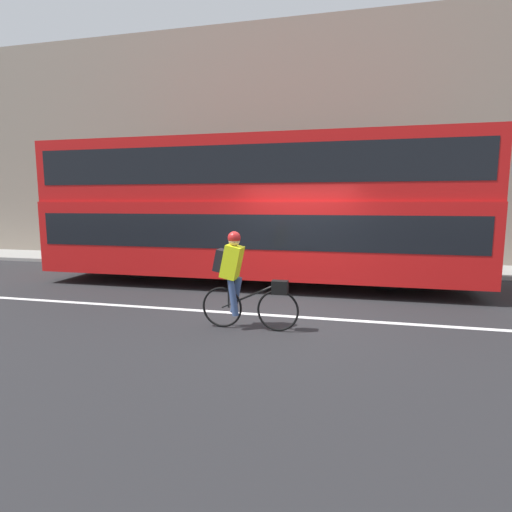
% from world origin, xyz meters
% --- Properties ---
extents(ground_plane, '(80.00, 80.00, 0.00)m').
position_xyz_m(ground_plane, '(0.00, 0.00, 0.00)').
color(ground_plane, '#232326').
extents(road_center_line, '(50.00, 0.14, 0.01)m').
position_xyz_m(road_center_line, '(0.00, -0.19, 0.00)').
color(road_center_line, silver).
rests_on(road_center_line, ground_plane).
extents(sidewalk_curb, '(60.00, 2.09, 0.11)m').
position_xyz_m(sidewalk_curb, '(0.00, 5.58, 0.06)').
color(sidewalk_curb, gray).
rests_on(sidewalk_curb, ground_plane).
extents(building_facade, '(60.00, 0.30, 8.15)m').
position_xyz_m(building_facade, '(0.00, 6.78, 4.08)').
color(building_facade, gray).
rests_on(building_facade, ground_plane).
extents(bus, '(10.71, 2.61, 3.62)m').
position_xyz_m(bus, '(-1.28, 2.67, 2.03)').
color(bus, black).
rests_on(bus, ground_plane).
extents(cyclist_on_bike, '(1.64, 0.32, 1.63)m').
position_xyz_m(cyclist_on_bike, '(-0.65, -1.07, 0.88)').
color(cyclist_on_bike, black).
rests_on(cyclist_on_bike, ground_plane).
extents(trash_bin, '(0.52, 0.52, 0.82)m').
position_xyz_m(trash_bin, '(3.05, 5.48, 0.52)').
color(trash_bin, '#515156').
rests_on(trash_bin, sidewalk_curb).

